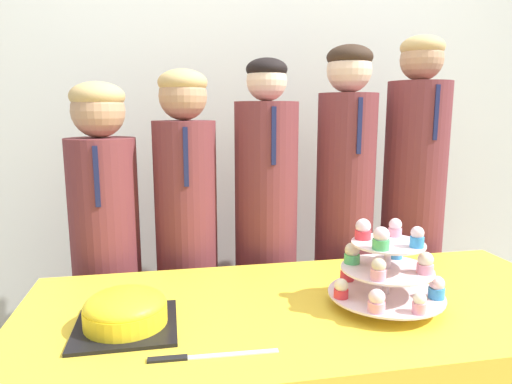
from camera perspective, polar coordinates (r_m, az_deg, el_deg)
The scene contains 9 objects.
wall_back at distance 2.33m, azimuth -0.80°, elevation 11.08°, with size 9.00×0.06×2.70m.
round_cake at distance 1.30m, azimuth -16.02°, elevation -14.05°, with size 0.27×0.27×0.10m.
cake_knife at distance 1.15m, azimuth -8.05°, elevation -19.80°, with size 0.31×0.03×0.01m.
cupcake_stand at distance 1.40m, azimuth 16.00°, elevation -9.25°, with size 0.34×0.34×0.26m.
student_0 at distance 1.94m, azimuth -18.07°, elevation -8.88°, with size 0.26×0.27×1.42m.
student_1 at distance 1.91m, azimuth -8.57°, elevation -7.92°, with size 0.25×0.25×1.47m.
student_2 at distance 1.95m, azimuth 1.25°, elevation -7.34°, with size 0.26×0.27×1.52m.
student_3 at distance 2.03m, azimuth 10.88°, elevation -5.32°, with size 0.25×0.25×1.58m.
student_4 at distance 2.17m, azimuth 18.82°, elevation -4.49°, with size 0.27×0.27×1.62m.
Camera 1 is at (-0.41, -0.86, 1.31)m, focal length 32.00 mm.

